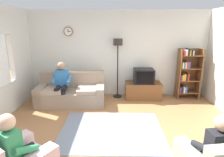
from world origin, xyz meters
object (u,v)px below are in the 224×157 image
Objects in this scene: person_in_right_armchair at (214,147)px; person_in_left_armchair at (17,147)px; couch at (72,93)px; floor_lamp at (118,52)px; tv at (144,76)px; tv_stand at (143,90)px; bookshelf at (187,73)px; person_on_couch at (61,82)px.

person_in_left_armchair is at bearing -179.34° from person_in_right_armchair.
floor_lamp reaches higher than couch.
tv is at bearing 56.93° from person_in_left_armchair.
floor_lamp reaches higher than person_in_right_armchair.
floor_lamp is 3.87m from person_in_left_armchair.
couch is 2.20m from tv_stand.
couch is at bearing -156.88° from floor_lamp.
person_in_right_armchair is at bearing 0.66° from person_in_left_armchair.
tv is 1.36m from bookshelf.
floor_lamp is at bearing 23.41° from person_on_couch.
bookshelf reaches higher than tv_stand.
person_in_left_armchair is at bearing -86.33° from person_on_couch.
person_on_couch is at bearing -154.95° from couch.
person_in_left_armchair is at bearing -123.07° from tv.
person_in_left_armchair reaches higher than tv.
tv_stand is at bearing -7.03° from floor_lamp.
bookshelf reaches higher than tv.
bookshelf is 3.57m from person_in_right_armchair.
person_on_couch is (-2.39, -0.56, -0.03)m from tv.
tv is 2.45m from person_on_couch.
person_on_couch is 1.11× the size of person_in_right_armchair.
person_in_right_armchair reaches higher than tv_stand.
floor_lamp is (-2.15, 0.03, 0.63)m from bookshelf.
person_on_couch is (-3.74, -0.66, -0.12)m from bookshelf.
bookshelf reaches higher than person_on_couch.
person_in_left_armchair is (-2.21, -3.39, -0.13)m from tv.
person_on_couch is at bearing -166.73° from tv.
couch is 1.05× the size of floor_lamp.
bookshelf reaches higher than person_in_left_armchair.
tv is (2.15, 0.45, 0.42)m from couch.
floor_lamp is (-0.80, 0.10, 1.20)m from tv_stand.
couch is 3.92m from person_in_right_armchair.
couch is at bearing -167.49° from tv_stand.
person_in_right_armchair is at bearing -82.19° from tv.
tv_stand is at bearing -177.08° from bookshelf.
person_in_left_armchair is (-2.21, -3.41, 0.35)m from tv_stand.
bookshelf is at bearing 9.96° from person_on_couch.
tv_stand is at bearing 13.82° from person_on_couch.
tv_stand is 4.08m from person_in_left_armchair.
floor_lamp is at bearing 109.94° from person_in_right_armchair.
floor_lamp is 1.65× the size of person_in_left_armchair.
bookshelf is at bearing 2.92° from tv_stand.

